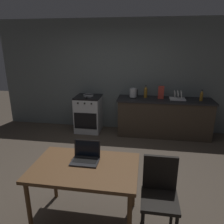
# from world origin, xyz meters

# --- Properties ---
(ground_plane) EXTENTS (12.00, 12.00, 0.00)m
(ground_plane) POSITION_xyz_m (0.00, 0.00, 0.00)
(ground_plane) COLOR #473D33
(back_wall) EXTENTS (6.40, 0.10, 2.66)m
(back_wall) POSITION_xyz_m (0.30, 2.32, 1.33)
(back_wall) COLOR slate
(back_wall) RESTS_ON ground_plane
(kitchen_counter) EXTENTS (2.16, 0.64, 0.88)m
(kitchen_counter) POSITION_xyz_m (1.22, 1.97, 0.44)
(kitchen_counter) COLOR #382D23
(kitchen_counter) RESTS_ON ground_plane
(stove_oven) EXTENTS (0.60, 0.62, 0.88)m
(stove_oven) POSITION_xyz_m (-0.60, 1.97, 0.44)
(stove_oven) COLOR #B7BABF
(stove_oven) RESTS_ON ground_plane
(dining_table) EXTENTS (1.21, 0.79, 0.76)m
(dining_table) POSITION_xyz_m (0.13, -0.86, 0.68)
(dining_table) COLOR brown
(dining_table) RESTS_ON ground_plane
(chair) EXTENTS (0.40, 0.40, 0.91)m
(chair) POSITION_xyz_m (0.98, -0.87, 0.53)
(chair) COLOR black
(chair) RESTS_ON ground_plane
(laptop) EXTENTS (0.32, 0.25, 0.23)m
(laptop) POSITION_xyz_m (0.11, -0.75, 0.80)
(laptop) COLOR #232326
(laptop) RESTS_ON dining_table
(electric_kettle) EXTENTS (0.19, 0.17, 0.23)m
(electric_kettle) POSITION_xyz_m (0.49, 1.97, 0.99)
(electric_kettle) COLOR black
(electric_kettle) RESTS_ON kitchen_counter
(bottle) EXTENTS (0.07, 0.07, 0.25)m
(bottle) POSITION_xyz_m (1.99, 1.92, 1.00)
(bottle) COLOR #8C601E
(bottle) RESTS_ON kitchen_counter
(frying_pan) EXTENTS (0.25, 0.42, 0.05)m
(frying_pan) POSITION_xyz_m (-0.58, 1.94, 0.91)
(frying_pan) COLOR gray
(frying_pan) RESTS_ON stove_oven
(cereal_box) EXTENTS (0.13, 0.05, 0.29)m
(cereal_box) POSITION_xyz_m (1.12, 1.99, 1.03)
(cereal_box) COLOR #B2382D
(cereal_box) RESTS_ON kitchen_counter
(dish_rack) EXTENTS (0.34, 0.26, 0.21)m
(dish_rack) POSITION_xyz_m (1.50, 1.97, 0.93)
(dish_rack) COLOR silver
(dish_rack) RESTS_ON kitchen_counter
(bottle_b) EXTENTS (0.08, 0.08, 0.29)m
(bottle_b) POSITION_xyz_m (0.78, 2.05, 1.02)
(bottle_b) COLOR #8C601E
(bottle_b) RESTS_ON kitchen_counter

